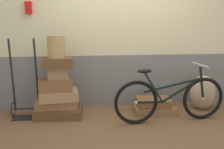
% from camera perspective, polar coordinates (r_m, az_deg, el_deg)
% --- Properties ---
extents(ground, '(9.64, 5.20, 0.06)m').
position_cam_1_polar(ground, '(4.09, 3.79, -10.55)').
color(ground, brown).
extents(station_building, '(7.64, 0.74, 2.97)m').
position_cam_1_polar(station_building, '(4.61, 2.29, 11.44)').
color(station_building, slate).
rests_on(station_building, ground).
extents(suitcase_0, '(0.77, 0.48, 0.14)m').
position_cam_1_polar(suitcase_0, '(4.28, -11.84, -8.28)').
color(suitcase_0, brown).
rests_on(suitcase_0, ground).
extents(suitcase_1, '(0.66, 0.37, 0.14)m').
position_cam_1_polar(suitcase_1, '(4.27, -12.20, -6.30)').
color(suitcase_1, olive).
rests_on(suitcase_1, suitcase_0).
extents(suitcase_2, '(0.64, 0.47, 0.16)m').
position_cam_1_polar(suitcase_2, '(4.19, -11.81, -4.50)').
color(suitcase_2, '#9E754C').
rests_on(suitcase_2, suitcase_1).
extents(suitcase_3, '(0.54, 0.35, 0.18)m').
position_cam_1_polar(suitcase_3, '(4.13, -12.48, -2.34)').
color(suitcase_3, brown).
rests_on(suitcase_3, suitcase_2).
extents(suitcase_4, '(0.33, 0.23, 0.19)m').
position_cam_1_polar(suitcase_4, '(4.12, -11.99, 0.33)').
color(suitcase_4, '#9E754C').
rests_on(suitcase_4, suitcase_3).
extents(suitcase_5, '(0.49, 0.33, 0.15)m').
position_cam_1_polar(suitcase_5, '(4.06, -12.13, 2.60)').
color(suitcase_5, brown).
rests_on(suitcase_5, suitcase_4).
extents(suitcase_6, '(0.70, 0.49, 0.11)m').
position_cam_1_polar(suitcase_6, '(4.44, 9.39, -7.59)').
color(suitcase_6, olive).
rests_on(suitcase_6, ground).
extents(suitcase_7, '(0.58, 0.44, 0.13)m').
position_cam_1_polar(suitcase_7, '(4.40, 9.20, -6.09)').
color(suitcase_7, brown).
rests_on(suitcase_7, suitcase_6).
extents(wicker_basket, '(0.27, 0.27, 0.34)m').
position_cam_1_polar(wicker_basket, '(4.05, -12.36, 6.08)').
color(wicker_basket, '#A8844C').
rests_on(wicker_basket, suitcase_5).
extents(luggage_trolley, '(0.45, 0.34, 1.26)m').
position_cam_1_polar(luggage_trolley, '(4.36, -18.74, -4.99)').
color(luggage_trolley, black).
rests_on(luggage_trolley, ground).
extents(burlap_sack, '(0.44, 0.37, 0.60)m').
position_cam_1_polar(burlap_sack, '(4.76, 19.58, -3.76)').
color(burlap_sack, tan).
rests_on(burlap_sack, ground).
extents(bicycle, '(1.76, 0.46, 0.89)m').
position_cam_1_polar(bicycle, '(4.01, 12.85, -5.39)').
color(bicycle, black).
rests_on(bicycle, ground).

